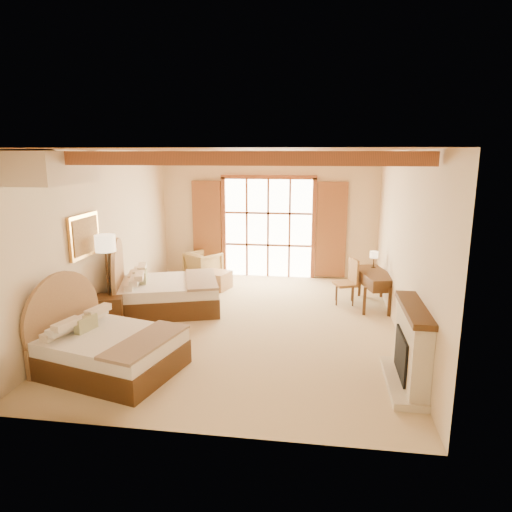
% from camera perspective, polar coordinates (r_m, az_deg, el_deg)
% --- Properties ---
extents(floor, '(7.00, 7.00, 0.00)m').
position_cam_1_polar(floor, '(8.70, -1.21, -8.43)').
color(floor, tan).
rests_on(floor, ground).
extents(wall_back, '(5.50, 0.00, 5.50)m').
position_cam_1_polar(wall_back, '(11.68, 1.56, 5.17)').
color(wall_back, beige).
rests_on(wall_back, ground).
extents(wall_left, '(0.00, 7.00, 7.00)m').
position_cam_1_polar(wall_left, '(9.12, -18.58, 2.33)').
color(wall_left, beige).
rests_on(wall_left, ground).
extents(wall_right, '(0.00, 7.00, 7.00)m').
position_cam_1_polar(wall_right, '(8.27, 17.89, 1.37)').
color(wall_right, beige).
rests_on(wall_right, ground).
extents(ceiling, '(7.00, 7.00, 0.00)m').
position_cam_1_polar(ceiling, '(8.11, -1.32, 13.14)').
color(ceiling, '#B56B37').
rests_on(ceiling, ground).
extents(ceiling_beams, '(5.39, 4.60, 0.18)m').
position_cam_1_polar(ceiling_beams, '(8.11, -1.31, 12.29)').
color(ceiling_beams, '#9A4E27').
rests_on(ceiling_beams, ceiling).
extents(french_doors, '(3.95, 0.08, 2.60)m').
position_cam_1_polar(french_doors, '(11.68, 1.52, 3.43)').
color(french_doors, white).
rests_on(french_doors, ground).
extents(fireplace, '(0.46, 1.40, 1.16)m').
position_cam_1_polar(fireplace, '(6.68, 18.74, -11.21)').
color(fireplace, '#C1AF9A').
rests_on(fireplace, ground).
extents(painting, '(0.06, 0.95, 0.75)m').
position_cam_1_polar(painting, '(8.42, -20.63, 2.39)').
color(painting, '#E3A54C').
rests_on(painting, wall_left).
extents(canopy_valance, '(0.70, 1.40, 0.45)m').
position_cam_1_polar(canopy_valance, '(7.07, -24.09, 10.08)').
color(canopy_valance, beige).
rests_on(canopy_valance, ceiling).
extents(bed_near, '(2.20, 1.84, 1.23)m').
position_cam_1_polar(bed_near, '(7.18, -18.70, -10.67)').
color(bed_near, '#422511').
rests_on(bed_near, floor).
extents(bed_far, '(2.44, 2.05, 1.32)m').
position_cam_1_polar(bed_far, '(9.54, -11.82, -4.24)').
color(bed_far, '#422511').
rests_on(bed_far, floor).
extents(nightstand, '(0.64, 0.64, 0.59)m').
position_cam_1_polar(nightstand, '(8.85, -17.86, -6.65)').
color(nightstand, '#422511').
rests_on(nightstand, floor).
extents(floor_lamp, '(0.36, 0.36, 1.71)m').
position_cam_1_polar(floor_lamp, '(8.66, -18.29, 0.85)').
color(floor_lamp, '#342314').
rests_on(floor_lamp, floor).
extents(armchair, '(1.04, 1.05, 0.69)m').
position_cam_1_polar(armchair, '(11.70, -6.61, -1.16)').
color(armchair, '#9F834D').
rests_on(armchair, floor).
extents(ottoman, '(0.72, 0.72, 0.41)m').
position_cam_1_polar(ottoman, '(10.82, -4.94, -3.04)').
color(ottoman, '#A07D4D').
rests_on(ottoman, floor).
extents(desk, '(0.91, 1.45, 0.72)m').
position_cam_1_polar(desk, '(9.89, 14.51, -3.85)').
color(desk, '#422511').
rests_on(desk, floor).
extents(desk_chair, '(0.56, 0.55, 0.97)m').
position_cam_1_polar(desk_chair, '(9.92, 11.16, -4.16)').
color(desk_chair, '#9A6A40').
rests_on(desk_chair, floor).
extents(desk_lamp, '(0.18, 0.18, 0.35)m').
position_cam_1_polar(desk_lamp, '(10.14, 14.54, 0.09)').
color(desk_lamp, '#342314').
rests_on(desk_lamp, desk).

